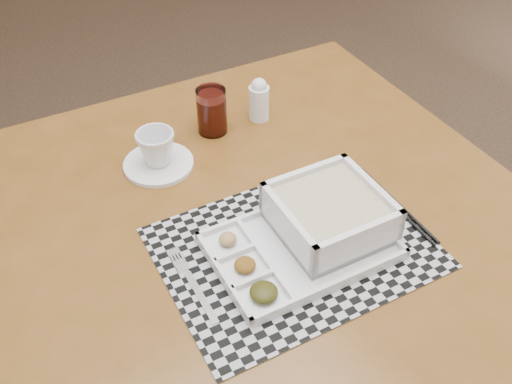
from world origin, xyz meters
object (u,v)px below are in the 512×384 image
serving_tray (321,224)px  juice_glass (212,112)px  creamer_bottle (259,100)px  dining_table (261,237)px  cup (156,148)px

serving_tray → juice_glass: (-0.00, 0.41, 0.01)m
serving_tray → creamer_bottle: creamer_bottle is taller
dining_table → cup: 0.29m
cup → creamer_bottle: 0.28m
serving_tray → juice_glass: size_ratio=3.14×
dining_table → serving_tray: serving_tray is taller
dining_table → creamer_bottle: creamer_bottle is taller
juice_glass → creamer_bottle: bearing=-6.1°
serving_tray → creamer_bottle: (0.11, 0.39, 0.01)m
creamer_bottle → serving_tray: bearing=-106.2°
dining_table → cup: bearing=116.7°
dining_table → serving_tray: (0.05, -0.12, 0.12)m
dining_table → serving_tray: bearing=-68.3°
serving_tray → creamer_bottle: 0.41m
dining_table → juice_glass: (0.05, 0.28, 0.13)m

